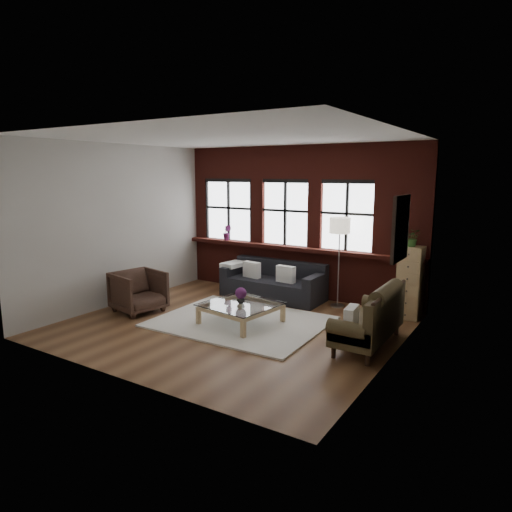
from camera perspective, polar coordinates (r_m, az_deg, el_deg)
The scene contains 26 objects.
floor at distance 8.09m, azimuth -2.90°, elevation -8.63°, with size 5.50×5.50×0.00m, color brown.
ceiling at distance 7.67m, azimuth -3.12°, elevation 14.61°, with size 5.50×5.50×0.00m, color white.
wall_back at distance 9.85m, azimuth 5.41°, elevation 4.31°, with size 5.50×5.50×0.00m, color #B3B1A7.
wall_front at distance 5.88m, azimuth -17.16°, elevation -0.17°, with size 5.50×5.50×0.00m, color #B3B1A7.
wall_left at distance 9.56m, azimuth -16.65°, elevation 3.74°, with size 5.00×5.00×0.00m, color #B3B1A7.
wall_right at distance 6.55m, azimuth 17.09°, elevation 0.87°, with size 5.00×5.00×0.00m, color #B3B1A7.
brick_backwall at distance 9.80m, azimuth 5.25°, elevation 4.28°, with size 5.50×0.12×3.20m, color #561A14, non-canonical shape.
sill_ledge at distance 9.79m, azimuth 4.96°, elevation 0.98°, with size 5.50×0.30×0.08m, color #561A14.
window_left at distance 10.72m, azimuth -3.36°, elevation 5.63°, with size 1.38×0.10×1.50m, color black, non-canonical shape.
window_mid at distance 9.93m, azimuth 3.74°, elevation 5.25°, with size 1.38×0.10×1.50m, color black, non-canonical shape.
window_right at distance 9.35m, azimuth 11.33°, elevation 4.76°, with size 1.38×0.10×1.50m, color black, non-canonical shape.
wall_poster at distance 6.81m, azimuth 17.63°, elevation 3.31°, with size 0.05×0.74×0.94m, color black, non-canonical shape.
shag_rug at distance 8.22m, azimuth -1.93°, elevation -8.18°, with size 2.89×2.27×0.03m, color silver.
dark_sofa at distance 9.67m, azimuth 2.12°, elevation -3.02°, with size 2.17×0.88×0.79m, color black, non-canonical shape.
pillow_a at distance 9.78m, azimuth -0.53°, elevation -1.72°, with size 0.40×0.14×0.34m, color white.
pillow_b at distance 9.37m, azimuth 3.74°, elevation -2.27°, with size 0.40×0.14×0.34m, color white.
vintage_settee at distance 7.24m, azimuth 13.84°, elevation -7.42°, with size 0.76×1.70×0.91m, color #40341D, non-canonical shape.
pillow_settee at distance 6.76m, azimuth 11.82°, elevation -7.61°, with size 0.14×0.38×0.34m, color white.
armchair at distance 9.02m, azimuth -14.46°, elevation -4.32°, with size 0.84×0.87×0.79m, color #35231A.
coffee_table at distance 8.07m, azimuth -1.89°, elevation -7.26°, with size 1.17×1.17×0.39m, color tan, non-canonical shape.
vase at distance 8.00m, azimuth -1.90°, elevation -5.44°, with size 0.14×0.14×0.14m, color #B2B2B2.
flowers at distance 7.97m, azimuth -1.91°, elevation -4.66°, with size 0.20×0.20×0.20m, color #662360.
drawer_chest at distance 8.75m, azimuth 18.69°, elevation -3.17°, with size 0.41×0.41×1.33m, color tan.
potted_plant_top at distance 8.61m, azimuth 19.00°, elevation 2.17°, with size 0.29×0.25×0.32m, color #2D5923.
floor_lamp at distance 9.08m, azimuth 10.31°, elevation -0.38°, with size 0.40×0.40×1.93m, color #A5A5A8, non-canonical shape.
sill_plant at distance 10.66m, azimuth -3.63°, elevation 2.95°, with size 0.20×0.16×0.36m, color #662360.
Camera 1 is at (4.41, -6.25, 2.62)m, focal length 32.00 mm.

